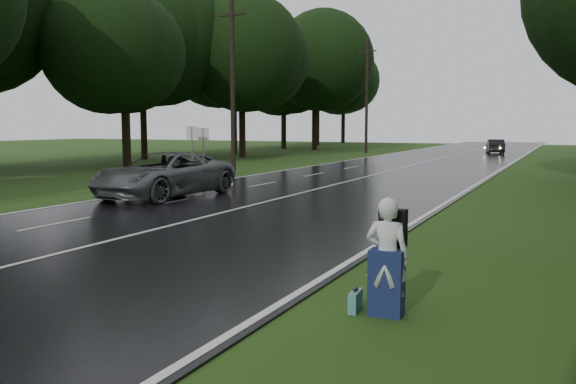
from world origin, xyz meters
name	(u,v)px	position (x,y,z in m)	size (l,w,h in m)	color
ground	(85,249)	(0.00, 0.00, 0.00)	(160.00, 160.00, 0.00)	#254314
road	(367,177)	(0.00, 20.00, 0.02)	(12.00, 140.00, 0.04)	black
lane_center	(367,176)	(0.00, 20.00, 0.04)	(0.12, 140.00, 0.01)	silver
grey_car	(164,175)	(-4.14, 8.26, 0.88)	(2.78, 6.04, 1.68)	#525658
far_car	(495,146)	(3.04, 49.40, 0.72)	(1.43, 4.10, 1.35)	black
hitchhiker	(387,261)	(7.37, -1.55, 0.80)	(0.64, 0.58, 1.73)	silver
suitcase	(355,301)	(6.90, -1.57, 0.15)	(0.12, 0.43, 0.30)	teal
utility_pole_mid	(234,171)	(-8.50, 20.56, 0.00)	(1.80, 0.28, 10.11)	black
utility_pole_far	(366,153)	(-8.50, 45.56, 0.00)	(1.80, 0.28, 10.85)	black
road_sign_a	(193,181)	(-7.20, 14.49, 0.00)	(0.64, 0.10, 2.67)	white
road_sign_b	(204,179)	(-7.20, 15.48, 0.00)	(0.62, 0.10, 2.60)	white
tree_left_d	(127,167)	(-16.50, 20.42, 0.00)	(8.54, 8.54, 13.34)	black
tree_left_e	(242,157)	(-15.70, 34.01, 0.00)	(9.59, 9.59, 14.99)	black
tree_left_f	(314,150)	(-15.98, 50.26, 0.00)	(10.76, 10.76, 16.81)	black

